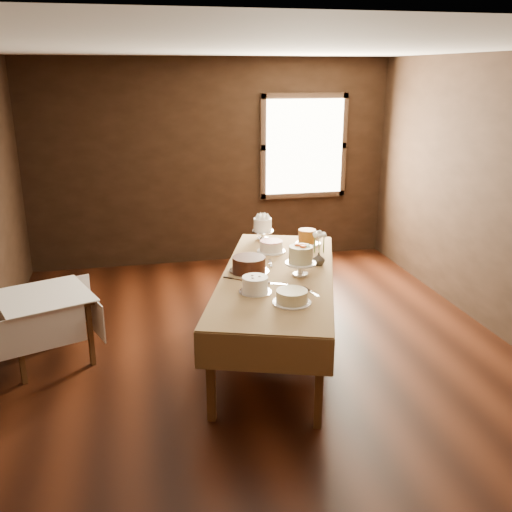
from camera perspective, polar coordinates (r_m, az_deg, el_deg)
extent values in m
cube|color=black|center=(5.59, 0.45, -9.93)|extent=(5.00, 6.00, 0.01)
cube|color=beige|center=(4.94, 0.53, 20.11)|extent=(5.00, 6.00, 0.01)
cube|color=black|center=(7.98, -4.39, 9.19)|extent=(5.00, 0.02, 2.80)
cube|color=black|center=(2.45, 16.78, -12.75)|extent=(5.00, 0.02, 2.80)
cube|color=black|center=(6.14, 23.98, 5.00)|extent=(0.02, 6.00, 2.80)
cube|color=#FFEABF|center=(8.18, 4.85, 10.81)|extent=(1.10, 0.05, 1.30)
cube|color=#513219|center=(4.50, -4.52, -12.05)|extent=(0.08, 0.08, 0.74)
cube|color=#513219|center=(6.68, -0.60, -1.68)|extent=(0.08, 0.08, 0.74)
cube|color=#513219|center=(4.43, 6.30, -12.63)|extent=(0.08, 0.08, 0.74)
cube|color=#513219|center=(6.63, 6.51, -1.94)|extent=(0.08, 0.08, 0.74)
cube|color=#513219|center=(5.37, 2.16, -2.08)|extent=(1.73, 2.72, 0.04)
cube|color=tan|center=(5.36, 2.16, -1.82)|extent=(1.81, 2.79, 0.01)
cube|color=#513219|center=(5.40, -22.43, -8.82)|extent=(0.06, 0.06, 0.61)
cube|color=#513219|center=(5.96, -23.64, -6.46)|extent=(0.06, 0.06, 0.61)
cube|color=#513219|center=(5.52, -16.18, -7.54)|extent=(0.06, 0.06, 0.61)
cube|color=#513219|center=(6.06, -17.96, -5.36)|extent=(0.06, 0.06, 0.61)
cube|color=#513219|center=(5.60, -20.41, -3.97)|extent=(0.92, 0.92, 0.04)
cube|color=white|center=(5.59, -20.44, -3.73)|extent=(1.02, 1.02, 0.01)
cylinder|color=silver|center=(6.42, 0.66, 2.16)|extent=(0.24, 0.24, 0.12)
cylinder|color=white|center=(6.39, 0.67, 3.27)|extent=(0.25, 0.25, 0.14)
cylinder|color=white|center=(6.30, 5.26, 1.27)|extent=(0.27, 0.27, 0.01)
cylinder|color=tan|center=(6.28, 5.28, 1.83)|extent=(0.24, 0.24, 0.12)
cylinder|color=white|center=(6.00, 1.53, 0.48)|extent=(0.30, 0.30, 0.01)
cylinder|color=white|center=(5.98, 1.53, 0.99)|extent=(0.34, 0.34, 0.10)
cylinder|color=white|center=(5.92, 5.09, 0.81)|extent=(0.24, 0.24, 0.14)
cylinder|color=#C46D1C|center=(5.88, 5.12, 2.08)|extent=(0.19, 0.19, 0.14)
cylinder|color=silver|center=(5.40, -0.71, -1.53)|extent=(0.38, 0.38, 0.01)
cylinder|color=#33150A|center=(5.38, -0.71, -0.80)|extent=(0.44, 0.44, 0.13)
cylinder|color=white|center=(5.31, 4.45, -1.23)|extent=(0.29, 0.29, 0.14)
cylinder|color=beige|center=(5.26, 4.49, 0.28)|extent=(0.31, 0.31, 0.16)
cylinder|color=silver|center=(4.90, -0.09, -3.61)|extent=(0.28, 0.28, 0.01)
cylinder|color=white|center=(4.88, -0.09, -2.83)|extent=(0.30, 0.30, 0.13)
cylinder|color=white|center=(4.70, 3.58, -4.65)|extent=(0.32, 0.32, 0.01)
cylinder|color=#EFE8B9|center=(4.68, 3.60, -4.02)|extent=(0.35, 0.35, 0.10)
cube|color=silver|center=(5.10, 2.27, -2.79)|extent=(0.23, 0.13, 0.01)
cube|color=silver|center=(4.90, 5.77, -3.73)|extent=(0.08, 0.24, 0.01)
cube|color=silver|center=(5.68, 1.43, -0.56)|extent=(0.07, 0.24, 0.01)
cube|color=silver|center=(5.63, 5.59, -0.81)|extent=(0.24, 0.06, 0.01)
cube|color=silver|center=(5.19, -1.65, -2.41)|extent=(0.20, 0.17, 0.01)
imported|color=#2D2823|center=(5.60, 6.27, -0.29)|extent=(0.15, 0.15, 0.13)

